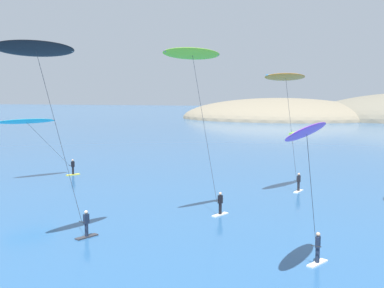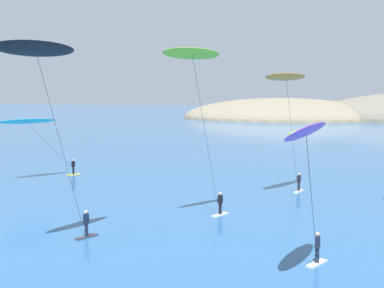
{
  "view_description": "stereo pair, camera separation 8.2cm",
  "coord_description": "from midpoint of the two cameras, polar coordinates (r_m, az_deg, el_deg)",
  "views": [
    {
      "loc": [
        7.57,
        -7.08,
        8.96
      ],
      "look_at": [
        -1.53,
        26.8,
        5.16
      ],
      "focal_mm": 45.0,
      "sensor_mm": 36.0,
      "label": 1
    },
    {
      "loc": [
        7.65,
        -7.06,
        8.96
      ],
      "look_at": [
        -1.53,
        26.8,
        5.16
      ],
      "focal_mm": 45.0,
      "sensor_mm": 36.0,
      "label": 2
    }
  ],
  "objects": [
    {
      "name": "kitesurfer_purple",
      "position": [
        23.04,
        13.58,
        0.2
      ],
      "size": [
        2.56,
        5.86,
        7.66
      ],
      "color": "silver",
      "rests_on": "ground"
    },
    {
      "name": "kitesurfer_lime",
      "position": [
        32.91,
        0.48,
        8.68
      ],
      "size": [
        3.86,
        5.23,
        11.96
      ],
      "color": "silver",
      "rests_on": "ground"
    },
    {
      "name": "kitesurfer_cyan",
      "position": [
        51.64,
        -18.57,
        2.14
      ],
      "size": [
        5.9,
        7.41,
        6.36
      ],
      "color": "yellow",
      "rests_on": "ground"
    },
    {
      "name": "headland_island",
      "position": [
        169.5,
        20.57,
        2.76
      ],
      "size": [
        122.77,
        56.54,
        18.27
      ],
      "color": "#6B6656",
      "rests_on": "ground"
    },
    {
      "name": "kitesurfer_black",
      "position": [
        27.99,
        -17.46,
        8.88
      ],
      "size": [
        3.32,
        6.31,
        11.78
      ],
      "color": "#2D2D33",
      "rests_on": "ground"
    },
    {
      "name": "kitesurfer_orange",
      "position": [
        41.87,
        11.25,
        6.82
      ],
      "size": [
        4.0,
        5.79,
        10.61
      ],
      "color": "silver",
      "rests_on": "ground"
    }
  ]
}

